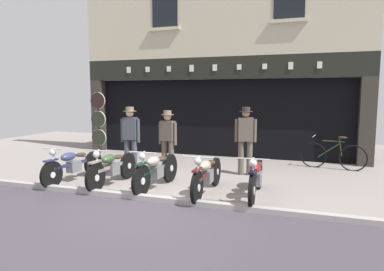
{
  "coord_description": "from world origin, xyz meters",
  "views": [
    {
      "loc": [
        2.94,
        -5.92,
        2.09
      ],
      "look_at": [
        0.0,
        2.68,
        1.01
      ],
      "focal_mm": 32.21,
      "sensor_mm": 36.0,
      "label": 1
    }
  ],
  "objects": [
    {
      "name": "motorcycle_center",
      "position": [
        -0.23,
        0.89,
        0.43
      ],
      "size": [
        0.62,
        2.01,
        0.93
      ],
      "rotation": [
        0.0,
        0.0,
        3.09
      ],
      "color": "black",
      "rests_on": "ground"
    },
    {
      "name": "salesman_right",
      "position": [
        1.4,
        2.9,
        0.98
      ],
      "size": [
        0.55,
        0.34,
        1.77
      ],
      "rotation": [
        0.0,
        0.0,
        3.34
      ],
      "color": "brown",
      "rests_on": "ground"
    },
    {
      "name": "motorcycle_center_left",
      "position": [
        -1.32,
        0.85,
        0.43
      ],
      "size": [
        0.62,
        1.98,
        0.92
      ],
      "rotation": [
        0.0,
        0.0,
        3.12
      ],
      "color": "black",
      "rests_on": "ground"
    },
    {
      "name": "shop_facade",
      "position": [
        0.0,
        6.98,
        1.8
      ],
      "size": [
        9.82,
        4.42,
        6.81
      ],
      "color": "black",
      "rests_on": "ground"
    },
    {
      "name": "salesman_left",
      "position": [
        -1.73,
        2.47,
        0.98
      ],
      "size": [
        0.56,
        0.36,
        1.75
      ],
      "rotation": [
        0.0,
        0.0,
        3.24
      ],
      "color": "#3D424C",
      "rests_on": "ground"
    },
    {
      "name": "motorcycle_left",
      "position": [
        -2.4,
        0.86,
        0.42
      ],
      "size": [
        0.62,
        2.03,
        0.9
      ],
      "rotation": [
        0.0,
        0.0,
        3.06
      ],
      "color": "black",
      "rests_on": "ground"
    },
    {
      "name": "motorcycle_right",
      "position": [
        1.96,
        0.96,
        0.43
      ],
      "size": [
        0.62,
        2.1,
        0.93
      ],
      "rotation": [
        0.0,
        0.0,
        3.19
      ],
      "color": "black",
      "rests_on": "ground"
    },
    {
      "name": "ground",
      "position": [
        0.0,
        -0.98,
        -0.04
      ],
      "size": [
        21.52,
        22.0,
        0.18
      ],
      "color": "gray"
    },
    {
      "name": "motorcycle_center_right",
      "position": [
        0.95,
        0.86,
        0.43
      ],
      "size": [
        0.62,
        2.09,
        0.92
      ],
      "rotation": [
        0.0,
        0.0,
        3.15
      ],
      "color": "black",
      "rests_on": "ground"
    },
    {
      "name": "advert_board_near",
      "position": [
        2.04,
        5.4,
        1.87
      ],
      "size": [
        0.65,
        0.03,
        1.01
      ],
      "color": "silver"
    },
    {
      "name": "leaning_bicycle",
      "position": [
        3.61,
        4.39,
        0.39
      ],
      "size": [
        1.76,
        0.5,
        0.96
      ],
      "rotation": [
        0.0,
        0.0,
        1.4
      ],
      "color": "black",
      "rests_on": "ground"
    },
    {
      "name": "shopkeeper_center",
      "position": [
        -0.74,
        2.77,
        0.92
      ],
      "size": [
        0.56,
        0.35,
        1.65
      ],
      "rotation": [
        0.0,
        0.0,
        3.02
      ],
      "color": "brown",
      "rests_on": "ground"
    },
    {
      "name": "tyre_sign_pole",
      "position": [
        -3.49,
        3.57,
        1.28
      ],
      "size": [
        0.54,
        0.06,
        2.29
      ],
      "color": "#232328",
      "rests_on": "ground"
    }
  ]
}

